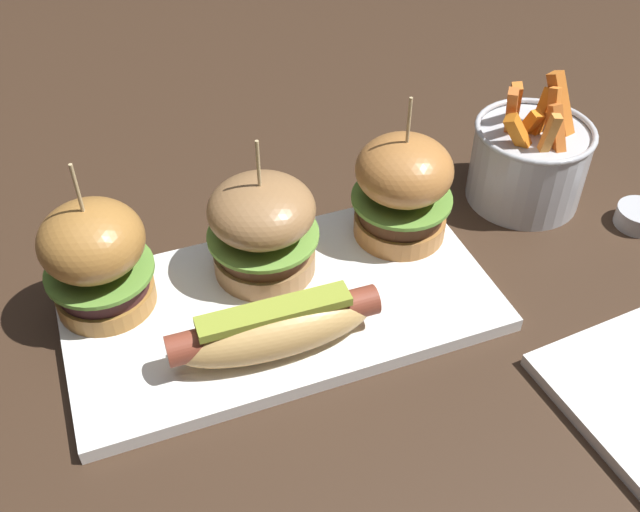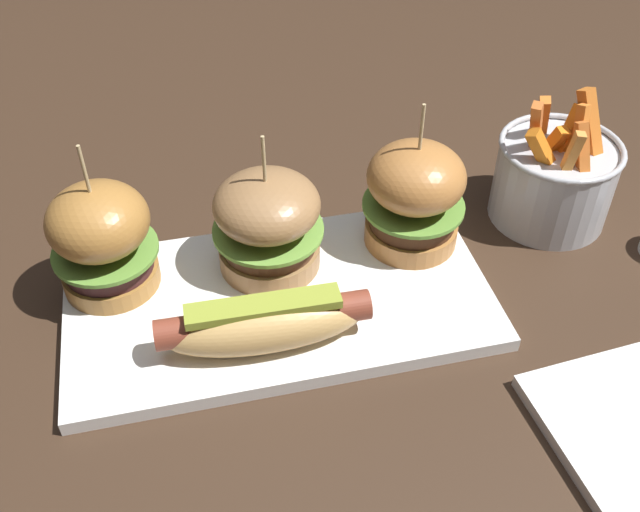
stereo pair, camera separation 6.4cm
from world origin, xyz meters
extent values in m
plane|color=#382619|center=(0.00, 0.00, 0.00)|extent=(3.00, 3.00, 0.00)
cube|color=white|center=(0.00, 0.00, 0.01)|extent=(0.38, 0.20, 0.01)
ellipsoid|color=tan|center=(-0.02, -0.05, 0.04)|extent=(0.17, 0.06, 0.05)
cylinder|color=brown|center=(-0.02, -0.05, 0.04)|extent=(0.18, 0.03, 0.03)
cube|color=olive|center=(-0.02, -0.05, 0.06)|extent=(0.13, 0.03, 0.01)
cylinder|color=#A87235|center=(-0.15, 0.05, 0.02)|extent=(0.09, 0.09, 0.02)
cylinder|color=#412021|center=(-0.15, 0.05, 0.04)|extent=(0.08, 0.08, 0.02)
cylinder|color=#609338|center=(-0.15, 0.05, 0.05)|extent=(0.09, 0.09, 0.00)
ellipsoid|color=#A87235|center=(-0.15, 0.05, 0.09)|extent=(0.09, 0.09, 0.06)
cylinder|color=tan|center=(-0.15, 0.05, 0.13)|extent=(0.00, 0.00, 0.06)
cylinder|color=#996E44|center=(0.00, 0.04, 0.02)|extent=(0.09, 0.09, 0.02)
cylinder|color=#533322|center=(0.00, 0.04, 0.04)|extent=(0.09, 0.09, 0.02)
cylinder|color=#6B9E3D|center=(0.00, 0.04, 0.05)|extent=(0.10, 0.10, 0.00)
ellipsoid|color=#996E44|center=(0.00, 0.04, 0.08)|extent=(0.10, 0.10, 0.05)
cylinder|color=tan|center=(0.00, 0.04, 0.12)|extent=(0.00, 0.00, 0.06)
cylinder|color=#B27339|center=(0.14, 0.05, 0.02)|extent=(0.09, 0.09, 0.02)
cylinder|color=#472816|center=(0.14, 0.05, 0.04)|extent=(0.08, 0.08, 0.02)
cylinder|color=#609338|center=(0.14, 0.05, 0.06)|extent=(0.10, 0.10, 0.00)
ellipsoid|color=#B27339|center=(0.14, 0.05, 0.09)|extent=(0.09, 0.09, 0.06)
cylinder|color=tan|center=(0.14, 0.05, 0.13)|extent=(0.00, 0.00, 0.06)
cylinder|color=#B7BABF|center=(0.30, 0.07, 0.04)|extent=(0.12, 0.12, 0.08)
torus|color=#B7BABF|center=(0.30, 0.07, 0.08)|extent=(0.12, 0.12, 0.01)
cube|color=orange|center=(0.29, 0.07, 0.08)|extent=(0.02, 0.03, 0.06)
cube|color=orange|center=(0.30, 0.05, 0.09)|extent=(0.02, 0.04, 0.08)
cube|color=orange|center=(0.32, 0.06, 0.10)|extent=(0.03, 0.05, 0.09)
cube|color=orange|center=(0.27, 0.05, 0.08)|extent=(0.05, 0.02, 0.07)
cube|color=orange|center=(0.27, 0.08, 0.10)|extent=(0.04, 0.04, 0.09)
cube|color=orange|center=(0.30, 0.04, 0.09)|extent=(0.02, 0.04, 0.08)
cube|color=orange|center=(0.30, 0.07, 0.09)|extent=(0.04, 0.03, 0.08)
cube|color=orange|center=(0.29, 0.04, 0.09)|extent=(0.02, 0.02, 0.07)
cube|color=orange|center=(0.29, 0.10, 0.09)|extent=(0.03, 0.04, 0.08)
cube|color=orange|center=(0.30, 0.07, 0.08)|extent=(0.03, 0.02, 0.06)
camera|label=1|loc=(-0.13, -0.45, 0.48)|focal=41.12mm
camera|label=2|loc=(-0.07, -0.47, 0.48)|focal=41.12mm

